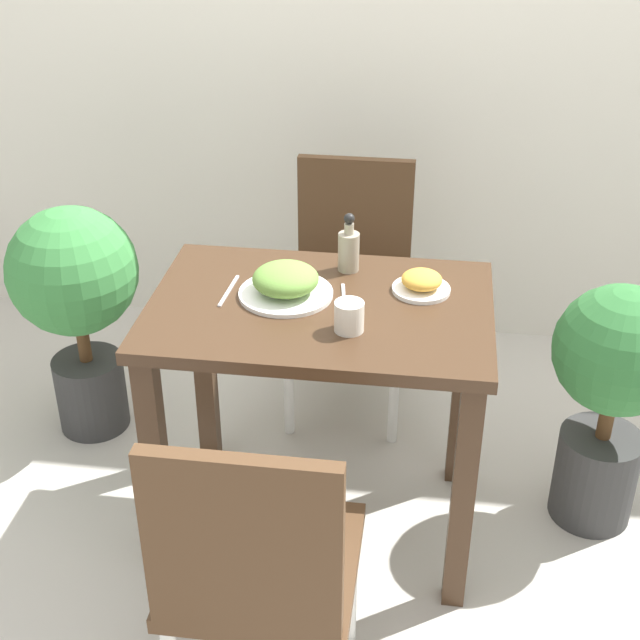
% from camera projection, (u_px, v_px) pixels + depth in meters
% --- Properties ---
extents(ground_plane, '(16.00, 16.00, 0.00)m').
position_uv_depth(ground_plane, '(320.00, 519.00, 2.76)').
color(ground_plane, '#B7B2A8').
extents(wall_back, '(8.00, 0.05, 2.60)m').
position_uv_depth(wall_back, '(368.00, 4.00, 3.16)').
color(wall_back, silver).
rests_on(wall_back, ground_plane).
extents(dining_table, '(0.92, 0.62, 0.76)m').
position_uv_depth(dining_table, '(320.00, 350.00, 2.44)').
color(dining_table, '#3D2819').
rests_on(dining_table, ground_plane).
extents(chair_near, '(0.42, 0.42, 0.88)m').
position_uv_depth(chair_near, '(257.00, 567.00, 1.91)').
color(chair_near, '#4C331E').
rests_on(chair_near, ground_plane).
extents(chair_far, '(0.42, 0.42, 0.88)m').
position_uv_depth(chair_far, '(351.00, 276.00, 3.09)').
color(chair_far, '#4C331E').
rests_on(chair_far, ground_plane).
extents(food_plate, '(0.26, 0.26, 0.09)m').
position_uv_depth(food_plate, '(286.00, 282.00, 2.39)').
color(food_plate, white).
rests_on(food_plate, dining_table).
extents(side_plate, '(0.16, 0.16, 0.06)m').
position_uv_depth(side_plate, '(422.00, 283.00, 2.42)').
color(side_plate, white).
rests_on(side_plate, dining_table).
extents(drink_cup, '(0.08, 0.08, 0.08)m').
position_uv_depth(drink_cup, '(349.00, 317.00, 2.23)').
color(drink_cup, silver).
rests_on(drink_cup, dining_table).
extents(sauce_bottle, '(0.06, 0.06, 0.17)m').
position_uv_depth(sauce_bottle, '(349.00, 249.00, 2.51)').
color(sauce_bottle, gray).
rests_on(sauce_bottle, dining_table).
extents(fork_utensil, '(0.02, 0.18, 0.00)m').
position_uv_depth(fork_utensil, '(229.00, 291.00, 2.43)').
color(fork_utensil, silver).
rests_on(fork_utensil, dining_table).
extents(spoon_utensil, '(0.03, 0.16, 0.00)m').
position_uv_depth(spoon_utensil, '(344.00, 298.00, 2.39)').
color(spoon_utensil, silver).
rests_on(spoon_utensil, dining_table).
extents(potted_plant_left, '(0.42, 0.42, 0.82)m').
position_uv_depth(potted_plant_left, '(76.00, 293.00, 2.91)').
color(potted_plant_left, '#333333').
rests_on(potted_plant_left, ground_plane).
extents(potted_plant_right, '(0.38, 0.38, 0.78)m').
position_uv_depth(potted_plant_right, '(613.00, 384.00, 2.54)').
color(potted_plant_right, '#333333').
rests_on(potted_plant_right, ground_plane).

